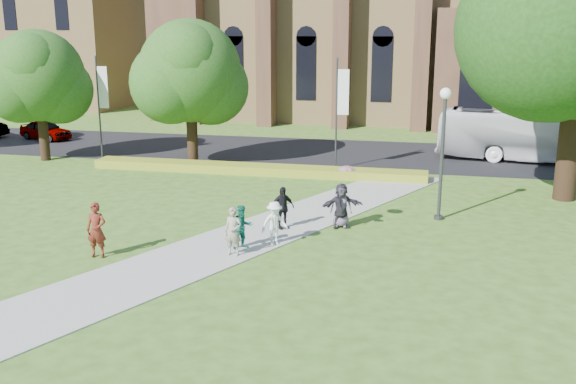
% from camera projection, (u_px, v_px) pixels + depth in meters
% --- Properties ---
extents(ground, '(160.00, 160.00, 0.00)m').
position_uv_depth(ground, '(206.00, 259.00, 21.20)').
color(ground, '#3A5E1C').
rests_on(ground, ground).
extents(road, '(160.00, 10.00, 0.02)m').
position_uv_depth(road, '(315.00, 152.00, 40.12)').
color(road, black).
rests_on(road, ground).
extents(footpath, '(15.58, 28.54, 0.04)m').
position_uv_depth(footpath, '(216.00, 249.00, 22.14)').
color(footpath, '#B2B2A8').
rests_on(footpath, ground).
extents(flower_hedge, '(18.00, 1.40, 0.45)m').
position_uv_depth(flower_hedge, '(255.00, 169.00, 34.06)').
color(flower_hedge, gold).
rests_on(flower_hedge, ground).
extents(building_west, '(22.00, 14.00, 18.30)m').
position_uv_depth(building_west, '(30.00, 13.00, 66.01)').
color(building_west, brown).
rests_on(building_west, ground).
extents(streetlamp, '(0.44, 0.44, 5.24)m').
position_uv_depth(streetlamp, '(443.00, 138.00, 24.94)').
color(streetlamp, '#38383D').
rests_on(streetlamp, ground).
extents(street_tree_0, '(5.20, 5.20, 7.50)m').
position_uv_depth(street_tree_0, '(38.00, 76.00, 36.48)').
color(street_tree_0, '#332114').
rests_on(street_tree_0, ground).
extents(street_tree_1, '(5.60, 5.60, 8.05)m').
position_uv_depth(street_tree_1, '(190.00, 71.00, 34.94)').
color(street_tree_1, '#332114').
rests_on(street_tree_1, ground).
extents(banner_pole_0, '(0.70, 0.10, 6.00)m').
position_uv_depth(banner_pole_0, '(339.00, 107.00, 34.31)').
color(banner_pole_0, '#38383D').
rests_on(banner_pole_0, ground).
extents(banner_pole_1, '(0.70, 0.10, 6.00)m').
position_uv_depth(banner_pole_1, '(100.00, 101.00, 37.31)').
color(banner_pole_1, '#38383D').
rests_on(banner_pole_1, ground).
extents(tour_coach, '(11.08, 3.73, 3.03)m').
position_uv_depth(tour_coach, '(534.00, 135.00, 36.84)').
color(tour_coach, silver).
rests_on(tour_coach, road).
extents(car_0, '(4.27, 2.73, 1.35)m').
position_uv_depth(car_0, '(45.00, 130.00, 44.59)').
color(car_0, gray).
rests_on(car_0, road).
extents(pedestrian_0, '(0.71, 0.51, 1.83)m').
position_uv_depth(pedestrian_0, '(96.00, 230.00, 21.16)').
color(pedestrian_0, maroon).
rests_on(pedestrian_0, footpath).
extents(pedestrian_1, '(0.94, 0.93, 1.53)m').
position_uv_depth(pedestrian_1, '(242.00, 227.00, 21.97)').
color(pedestrian_1, '#156C59').
rests_on(pedestrian_1, footpath).
extents(pedestrian_2, '(1.14, 1.06, 1.54)m').
position_uv_depth(pedestrian_2, '(275.00, 223.00, 22.40)').
color(pedestrian_2, white).
rests_on(pedestrian_2, footpath).
extents(pedestrian_3, '(1.01, 0.87, 1.63)m').
position_uv_depth(pedestrian_3, '(282.00, 208.00, 24.22)').
color(pedestrian_3, black).
rests_on(pedestrian_3, footpath).
extents(pedestrian_4, '(0.88, 0.63, 1.69)m').
position_uv_depth(pedestrian_4, '(341.00, 205.00, 24.47)').
color(pedestrian_4, slate).
rests_on(pedestrian_4, footpath).
extents(pedestrian_5, '(1.66, 1.14, 1.72)m').
position_uv_depth(pedestrian_5, '(341.00, 206.00, 24.35)').
color(pedestrian_5, '#2B2931').
rests_on(pedestrian_5, footpath).
extents(pedestrian_6, '(0.63, 0.44, 1.65)m').
position_uv_depth(pedestrian_6, '(233.00, 232.00, 21.28)').
color(pedestrian_6, gray).
rests_on(pedestrian_6, footpath).
extents(parasol, '(0.84, 0.84, 0.59)m').
position_uv_depth(parasol, '(347.00, 176.00, 24.25)').
color(parasol, '#C68BA8').
rests_on(parasol, pedestrian_4).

